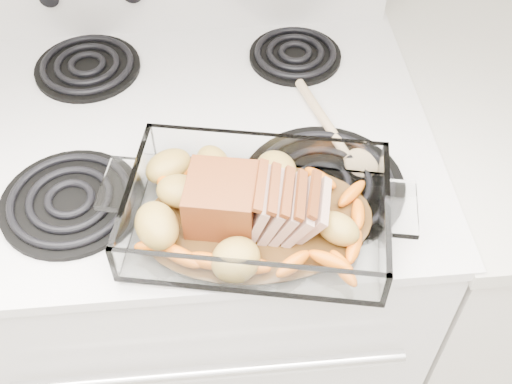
{
  "coord_description": "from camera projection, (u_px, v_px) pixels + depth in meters",
  "views": [
    {
      "loc": [
        0.03,
        0.86,
        1.67
      ],
      "look_at": [
        0.08,
        1.44,
        0.99
      ],
      "focal_mm": 45.0,
      "sensor_mm": 36.0,
      "label": 1
    }
  ],
  "objects": [
    {
      "name": "electric_range",
      "position": [
        210.0,
        273.0,
        1.42
      ],
      "size": [
        0.78,
        0.7,
        1.12
      ],
      "color": "white",
      "rests_on": "ground"
    },
    {
      "name": "pork_roast",
      "position": [
        244.0,
        205.0,
        0.89
      ],
      "size": [
        0.2,
        0.1,
        0.08
      ],
      "rotation": [
        0.0,
        0.0,
        0.08
      ],
      "color": "brown",
      "rests_on": "baking_dish"
    },
    {
      "name": "wooden_spoon",
      "position": [
        344.0,
        143.0,
        1.03
      ],
      "size": [
        0.1,
        0.24,
        0.02
      ],
      "rotation": [
        0.0,
        0.0,
        0.27
      ],
      "color": "beige",
      "rests_on": "electric_range"
    },
    {
      "name": "baking_dish",
      "position": [
        257.0,
        216.0,
        0.91
      ],
      "size": [
        0.36,
        0.24,
        0.07
      ],
      "rotation": [
        0.0,
        0.0,
        -0.21
      ],
      "color": "white",
      "rests_on": "electric_range"
    },
    {
      "name": "counter_right",
      "position": [
        500.0,
        255.0,
        1.47
      ],
      "size": [
        0.58,
        0.68,
        0.93
      ],
      "color": "silver",
      "rests_on": "ground"
    },
    {
      "name": "roast_vegetables",
      "position": [
        252.0,
        191.0,
        0.93
      ],
      "size": [
        0.38,
        0.21,
        0.05
      ],
      "rotation": [
        0.0,
        0.0,
        -0.06
      ],
      "color": "#EE5F00",
      "rests_on": "baking_dish"
    }
  ]
}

